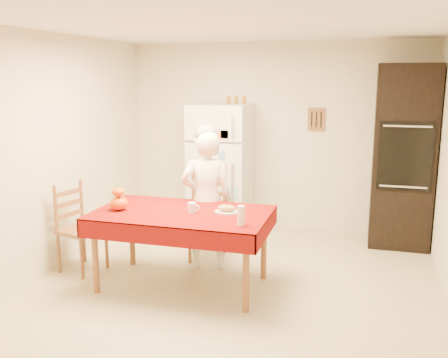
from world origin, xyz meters
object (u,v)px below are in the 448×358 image
at_px(seated_woman, 207,201).
at_px(bread_plate, 227,212).
at_px(refrigerator, 221,168).
at_px(dining_table, 182,219).
at_px(chair_far, 208,214).
at_px(chair_left, 77,224).
at_px(oven_cabinet, 403,157).
at_px(pumpkin_lower, 119,203).
at_px(coffee_mug, 192,208).
at_px(wine_glass, 241,216).

relative_size(seated_woman, bread_plate, 6.27).
bearing_deg(refrigerator, dining_table, -85.41).
bearing_deg(refrigerator, chair_far, -82.10).
height_order(chair_left, bread_plate, chair_left).
height_order(refrigerator, oven_cabinet, oven_cabinet).
relative_size(dining_table, seated_woman, 1.13).
relative_size(oven_cabinet, dining_table, 1.29).
bearing_deg(pumpkin_lower, coffee_mug, 8.02).
distance_m(coffee_mug, bread_plate, 0.34).
bearing_deg(coffee_mug, dining_table, 177.21).
bearing_deg(refrigerator, oven_cabinet, 1.18).
bearing_deg(refrigerator, chair_left, -121.38).
bearing_deg(chair_left, seated_woman, -57.50).
distance_m(oven_cabinet, coffee_mug, 2.80).
bearing_deg(refrigerator, wine_glass, -69.20).
bearing_deg(bread_plate, coffee_mug, -166.10).
relative_size(pumpkin_lower, wine_glass, 1.03).
relative_size(seated_woman, coffee_mug, 15.04).
bearing_deg(pumpkin_lower, refrigerator, 76.65).
distance_m(dining_table, coffee_mug, 0.16).
xyz_separation_m(oven_cabinet, pumpkin_lower, (-2.75, -2.02, -0.27)).
height_order(dining_table, wine_glass, wine_glass).
height_order(pumpkin_lower, bread_plate, pumpkin_lower).
bearing_deg(dining_table, wine_glass, -22.34).
relative_size(refrigerator, chair_left, 1.79).
xyz_separation_m(wine_glass, bread_plate, (-0.23, 0.35, -0.08)).
distance_m(chair_far, wine_glass, 1.36).
bearing_deg(pumpkin_lower, oven_cabinet, 36.32).
distance_m(seated_woman, wine_glass, 0.98).
distance_m(dining_table, wine_glass, 0.73).
height_order(chair_far, pumpkin_lower, chair_far).
bearing_deg(wine_glass, dining_table, 157.66).
xyz_separation_m(oven_cabinet, wine_glass, (-1.47, -2.18, -0.25)).
height_order(dining_table, chair_far, chair_far).
height_order(chair_far, coffee_mug, chair_far).
xyz_separation_m(dining_table, chair_far, (-0.01, 0.86, -0.18)).
height_order(oven_cabinet, coffee_mug, oven_cabinet).
distance_m(oven_cabinet, bread_plate, 2.52).
height_order(dining_table, chair_left, chair_left).
distance_m(dining_table, chair_far, 0.88).
bearing_deg(coffee_mug, bread_plate, 13.90).
bearing_deg(coffee_mug, wine_glass, -25.64).
height_order(oven_cabinet, wine_glass, oven_cabinet).
height_order(seated_woman, wine_glass, seated_woman).
bearing_deg(oven_cabinet, chair_far, -153.77).
xyz_separation_m(refrigerator, pumpkin_lower, (-0.47, -1.97, -0.02)).
distance_m(refrigerator, chair_far, 1.07).
height_order(dining_table, coffee_mug, coffee_mug).
distance_m(dining_table, seated_woman, 0.53).
relative_size(chair_far, seated_woman, 0.63).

